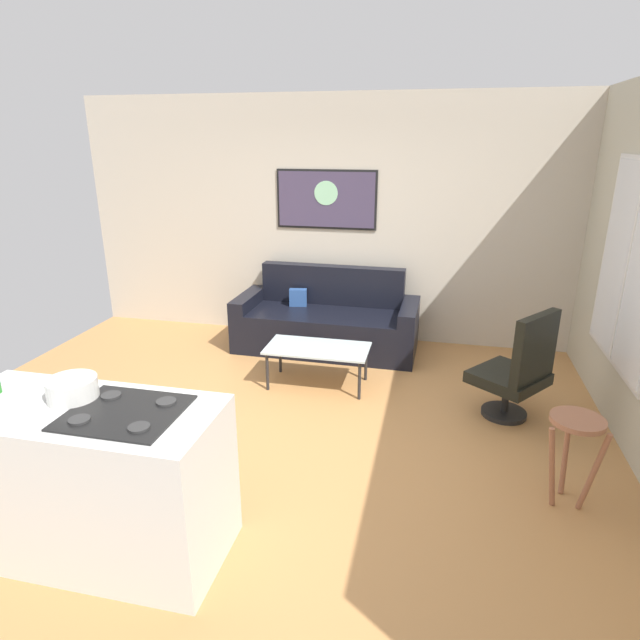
{
  "coord_description": "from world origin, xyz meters",
  "views": [
    {
      "loc": [
        1.09,
        -3.69,
        2.32
      ],
      "look_at": [
        0.05,
        0.9,
        0.7
      ],
      "focal_mm": 29.79,
      "sensor_mm": 36.0,
      "label": 1
    }
  ],
  "objects_px": {
    "coffee_table": "(318,350)",
    "wall_painting": "(326,199)",
    "bar_stool": "(575,437)",
    "couch": "(327,323)",
    "armchair": "(518,370)",
    "mixing_bowl": "(72,389)"
  },
  "relations": [
    {
      "from": "coffee_table",
      "to": "wall_painting",
      "type": "height_order",
      "value": "wall_painting"
    },
    {
      "from": "bar_stool",
      "to": "wall_painting",
      "type": "relative_size",
      "value": 0.54
    },
    {
      "from": "couch",
      "to": "bar_stool",
      "type": "bearing_deg",
      "value": -47.91
    },
    {
      "from": "armchair",
      "to": "wall_painting",
      "type": "height_order",
      "value": "wall_painting"
    },
    {
      "from": "bar_stool",
      "to": "wall_painting",
      "type": "height_order",
      "value": "wall_painting"
    },
    {
      "from": "coffee_table",
      "to": "bar_stool",
      "type": "xyz_separation_m",
      "value": [
        2.02,
        -1.38,
        0.14
      ]
    },
    {
      "from": "wall_painting",
      "to": "mixing_bowl",
      "type": "bearing_deg",
      "value": -99.63
    },
    {
      "from": "couch",
      "to": "mixing_bowl",
      "type": "bearing_deg",
      "value": -102.64
    },
    {
      "from": "coffee_table",
      "to": "mixing_bowl",
      "type": "xyz_separation_m",
      "value": [
        -0.86,
        -2.35,
        0.62
      ]
    },
    {
      "from": "couch",
      "to": "coffee_table",
      "type": "bearing_deg",
      "value": -83.14
    },
    {
      "from": "coffee_table",
      "to": "armchair",
      "type": "distance_m",
      "value": 1.83
    },
    {
      "from": "armchair",
      "to": "bar_stool",
      "type": "relative_size",
      "value": 1.55
    },
    {
      "from": "couch",
      "to": "bar_stool",
      "type": "relative_size",
      "value": 3.24
    },
    {
      "from": "mixing_bowl",
      "to": "armchair",
      "type": "bearing_deg",
      "value": 37.69
    },
    {
      "from": "bar_stool",
      "to": "wall_painting",
      "type": "distance_m",
      "value": 3.77
    },
    {
      "from": "coffee_table",
      "to": "bar_stool",
      "type": "bearing_deg",
      "value": -34.41
    },
    {
      "from": "bar_stool",
      "to": "mixing_bowl",
      "type": "relative_size",
      "value": 2.31
    },
    {
      "from": "mixing_bowl",
      "to": "wall_painting",
      "type": "relative_size",
      "value": 0.23
    },
    {
      "from": "armchair",
      "to": "mixing_bowl",
      "type": "distance_m",
      "value": 3.42
    },
    {
      "from": "coffee_table",
      "to": "mixing_bowl",
      "type": "relative_size",
      "value": 3.62
    },
    {
      "from": "coffee_table",
      "to": "armchair",
      "type": "bearing_deg",
      "value": -8.86
    },
    {
      "from": "couch",
      "to": "wall_painting",
      "type": "relative_size",
      "value": 1.76
    }
  ]
}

